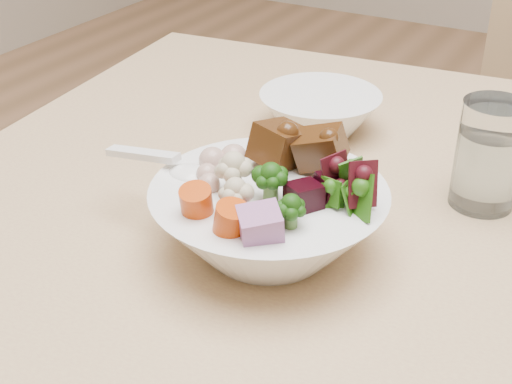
# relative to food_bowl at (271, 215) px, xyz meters

# --- Properties ---
(food_bowl) EXTENTS (0.22, 0.22, 0.12)m
(food_bowl) POSITION_rel_food_bowl_xyz_m (0.00, 0.00, 0.00)
(food_bowl) COLOR white
(food_bowl) RESTS_ON dining_table
(soup_spoon) EXTENTS (0.13, 0.04, 0.02)m
(soup_spoon) POSITION_rel_food_bowl_xyz_m (-0.10, -0.01, 0.03)
(soup_spoon) COLOR white
(soup_spoon) RESTS_ON food_bowl
(water_glass) EXTENTS (0.07, 0.07, 0.12)m
(water_glass) POSITION_rel_food_bowl_xyz_m (0.16, 0.19, 0.02)
(water_glass) COLOR white
(water_glass) RESTS_ON dining_table
(side_bowl) EXTENTS (0.15, 0.15, 0.05)m
(side_bowl) POSITION_rel_food_bowl_xyz_m (-0.07, 0.26, -0.01)
(side_bowl) COLOR white
(side_bowl) RESTS_ON dining_table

